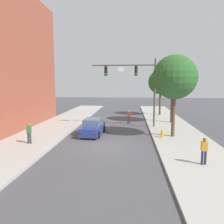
# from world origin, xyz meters

# --- Properties ---
(ground_plane) EXTENTS (120.00, 120.00, 0.00)m
(ground_plane) POSITION_xyz_m (0.00, 0.00, 0.00)
(ground_plane) COLOR #4C4C51
(sidewalk_left) EXTENTS (5.00, 60.00, 0.15)m
(sidewalk_left) POSITION_xyz_m (-6.50, 0.00, 0.07)
(sidewalk_left) COLOR #B2AFA8
(sidewalk_left) RESTS_ON ground
(sidewalk_right) EXTENTS (5.00, 60.00, 0.15)m
(sidewalk_right) POSITION_xyz_m (6.50, 0.00, 0.07)
(sidewalk_right) COLOR #B2AFA8
(sidewalk_right) RESTS_ON ground
(traffic_signal_mast) EXTENTS (7.03, 0.38, 7.50)m
(traffic_signal_mast) POSITION_xyz_m (2.60, 7.92, 5.36)
(traffic_signal_mast) COLOR #514C47
(traffic_signal_mast) RESTS_ON sidewalk_right
(car_lead_blue) EXTENTS (2.02, 4.32, 1.60)m
(car_lead_blue) POSITION_xyz_m (-1.64, 3.96, 0.72)
(car_lead_blue) COLOR navy
(car_lead_blue) RESTS_ON ground
(pedestrian_sidewalk_left_walker) EXTENTS (0.36, 0.22, 1.64)m
(pedestrian_sidewalk_left_walker) POSITION_xyz_m (-6.13, -0.03, 1.06)
(pedestrian_sidewalk_left_walker) COLOR #333338
(pedestrian_sidewalk_left_walker) RESTS_ON sidewalk_left
(pedestrian_crossing_road) EXTENTS (0.36, 0.22, 1.64)m
(pedestrian_crossing_road) POSITION_xyz_m (1.76, 10.29, 0.91)
(pedestrian_crossing_road) COLOR #333338
(pedestrian_crossing_road) RESTS_ON ground
(pedestrian_sidewalk_right_walker) EXTENTS (0.36, 0.22, 1.64)m
(pedestrian_sidewalk_right_walker) POSITION_xyz_m (6.37, -3.57, 1.06)
(pedestrian_sidewalk_right_walker) COLOR #232847
(pedestrian_sidewalk_right_walker) RESTS_ON sidewalk_right
(fire_hydrant) EXTENTS (0.48, 0.24, 0.72)m
(fire_hydrant) POSITION_xyz_m (4.83, 2.90, 0.51)
(fire_hydrant) COLOR gold
(fire_hydrant) RESTS_ON sidewalk_right
(street_tree_nearest) EXTENTS (3.94, 3.94, 7.33)m
(street_tree_nearest) POSITION_xyz_m (5.85, 3.44, 5.49)
(street_tree_nearest) COLOR brown
(street_tree_nearest) RESTS_ON sidewalk_right
(street_tree_second) EXTENTS (3.99, 3.99, 8.04)m
(street_tree_second) POSITION_xyz_m (7.06, 10.90, 6.17)
(street_tree_second) COLOR brown
(street_tree_second) RESTS_ON sidewalk_right
(street_tree_third) EXTENTS (3.71, 3.71, 6.86)m
(street_tree_third) POSITION_xyz_m (6.44, 17.36, 5.14)
(street_tree_third) COLOR brown
(street_tree_third) RESTS_ON sidewalk_right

